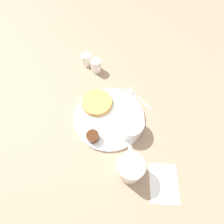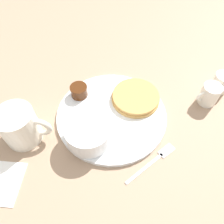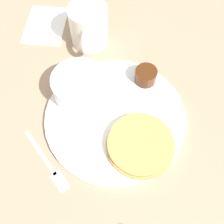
{
  "view_description": "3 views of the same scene",
  "coord_description": "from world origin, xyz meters",
  "px_view_note": "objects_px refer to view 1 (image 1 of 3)",
  "views": [
    {
      "loc": [
        0.33,
        0.01,
        0.63
      ],
      "look_at": [
        -0.0,
        0.01,
        0.05
      ],
      "focal_mm": 28.0,
      "sensor_mm": 36.0,
      "label": 1
    },
    {
      "loc": [
        -0.02,
        0.33,
        0.47
      ],
      "look_at": [
        -0.0,
        0.01,
        0.03
      ],
      "focal_mm": 35.0,
      "sensor_mm": 36.0,
      "label": 2
    },
    {
      "loc": [
        -0.26,
        -0.01,
        0.51
      ],
      "look_at": [
        -0.0,
        0.01,
        0.03
      ],
      "focal_mm": 45.0,
      "sensor_mm": 36.0,
      "label": 3
    }
  ],
  "objects_px": {
    "plate": "(109,117)",
    "bowl": "(129,125)",
    "creamer_pitcher_far": "(87,59)",
    "coffee_mug": "(130,167)",
    "creamer_pitcher_near": "(96,66)",
    "fork": "(136,96)"
  },
  "relations": [
    {
      "from": "plate",
      "to": "coffee_mug",
      "type": "bearing_deg",
      "value": 19.11
    },
    {
      "from": "plate",
      "to": "coffee_mug",
      "type": "height_order",
      "value": "coffee_mug"
    },
    {
      "from": "creamer_pitcher_far",
      "to": "coffee_mug",
      "type": "bearing_deg",
      "value": 19.47
    },
    {
      "from": "fork",
      "to": "coffee_mug",
      "type": "bearing_deg",
      "value": -8.32
    },
    {
      "from": "plate",
      "to": "fork",
      "type": "distance_m",
      "value": 0.16
    },
    {
      "from": "bowl",
      "to": "creamer_pitcher_near",
      "type": "height_order",
      "value": "bowl"
    },
    {
      "from": "coffee_mug",
      "to": "creamer_pitcher_near",
      "type": "distance_m",
      "value": 0.48
    },
    {
      "from": "creamer_pitcher_near",
      "to": "fork",
      "type": "height_order",
      "value": "creamer_pitcher_near"
    },
    {
      "from": "plate",
      "to": "creamer_pitcher_far",
      "type": "bearing_deg",
      "value": -160.28
    },
    {
      "from": "bowl",
      "to": "creamer_pitcher_near",
      "type": "distance_m",
      "value": 0.34
    },
    {
      "from": "bowl",
      "to": "creamer_pitcher_far",
      "type": "relative_size",
      "value": 1.81
    },
    {
      "from": "fork",
      "to": "creamer_pitcher_far",
      "type": "bearing_deg",
      "value": -130.47
    },
    {
      "from": "plate",
      "to": "bowl",
      "type": "distance_m",
      "value": 0.1
    },
    {
      "from": "creamer_pitcher_far",
      "to": "fork",
      "type": "distance_m",
      "value": 0.3
    },
    {
      "from": "bowl",
      "to": "plate",
      "type": "bearing_deg",
      "value": -123.12
    },
    {
      "from": "coffee_mug",
      "to": "creamer_pitcher_far",
      "type": "bearing_deg",
      "value": -160.53
    },
    {
      "from": "plate",
      "to": "bowl",
      "type": "relative_size",
      "value": 2.63
    },
    {
      "from": "coffee_mug",
      "to": "bowl",
      "type": "bearing_deg",
      "value": 178.28
    },
    {
      "from": "creamer_pitcher_near",
      "to": "fork",
      "type": "bearing_deg",
      "value": 50.09
    },
    {
      "from": "creamer_pitcher_far",
      "to": "fork",
      "type": "relative_size",
      "value": 0.5
    },
    {
      "from": "plate",
      "to": "fork",
      "type": "height_order",
      "value": "plate"
    },
    {
      "from": "creamer_pitcher_far",
      "to": "fork",
      "type": "bearing_deg",
      "value": 49.53
    }
  ]
}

